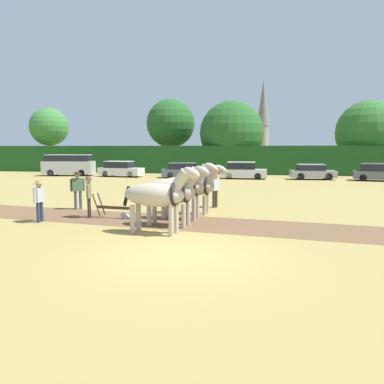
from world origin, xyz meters
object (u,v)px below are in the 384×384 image
(farmer_beside_team, at_px, (215,187))
(church_spire, at_px, (263,120))
(parked_car_right, at_px, (377,173))
(draft_horse_lead_left, at_px, (157,195))
(tree_center_left, at_px, (232,133))
(parked_car_center_right, at_px, (312,172))
(tree_left, at_px, (171,124))
(draft_horse_trail_right, at_px, (193,186))
(farmer_onlooker_left, at_px, (39,198))
(parked_car_center, at_px, (243,171))
(draft_horse_lead_right, at_px, (171,191))
(tree_center, at_px, (368,132))
(draft_horse_trail_left, at_px, (183,187))
(parked_car_center_left, at_px, (184,170))
(plow, at_px, (116,211))
(tree_far_left, at_px, (49,127))
(parked_car_left, at_px, (120,169))
(parked_van, at_px, (69,165))
(farmer_onlooker_right, at_px, (78,187))
(farmer_at_plow, at_px, (89,193))

(farmer_beside_team, bearing_deg, church_spire, 113.82)
(parked_car_right, bearing_deg, draft_horse_lead_left, -111.17)
(tree_center_left, bearing_deg, parked_car_center_right, -45.53)
(tree_left, xyz_separation_m, draft_horse_trail_right, (8.93, -30.44, -4.73))
(tree_center_left, height_order, parked_car_center_right, tree_center_left)
(farmer_onlooker_left, distance_m, parked_car_center, 23.26)
(draft_horse_lead_right, height_order, farmer_onlooker_left, draft_horse_lead_right)
(tree_center, height_order, parked_car_center_right, tree_center)
(tree_left, relative_size, draft_horse_trail_left, 3.27)
(tree_center_left, xyz_separation_m, draft_horse_lead_left, (0.53, -32.24, -3.26))
(draft_horse_trail_right, distance_m, parked_car_center_right, 21.04)
(tree_center, distance_m, church_spire, 28.21)
(draft_horse_lead_right, bearing_deg, parked_car_center_left, 107.45)
(draft_horse_trail_left, distance_m, plow, 3.00)
(tree_left, distance_m, parked_car_center, 15.85)
(tree_far_left, height_order, parked_car_right, tree_far_left)
(tree_far_left, xyz_separation_m, parked_car_left, (13.24, -8.76, -4.81))
(parked_car_center_left, distance_m, parked_car_center, 5.77)
(farmer_beside_team, bearing_deg, parked_car_right, 80.85)
(tree_left, height_order, parked_van, tree_left)
(draft_horse_trail_right, distance_m, parked_van, 26.00)
(tree_left, bearing_deg, tree_center, -2.23)
(draft_horse_trail_right, xyz_separation_m, farmer_onlooker_right, (-5.66, 0.10, -0.16))
(draft_horse_lead_left, bearing_deg, parked_car_right, 66.68)
(farmer_onlooker_right, distance_m, parked_car_center_left, 19.42)
(draft_horse_trail_left, distance_m, draft_horse_trail_right, 1.37)
(parked_van, xyz_separation_m, parked_car_center_right, (24.45, 0.16, -0.44))
(parked_car_center, bearing_deg, parked_car_left, 178.69)
(farmer_onlooker_right, bearing_deg, farmer_beside_team, 68.62)
(tree_far_left, height_order, farmer_at_plow, tree_far_left)
(tree_center_left, height_order, plow, tree_center_left)
(draft_horse_trail_right, bearing_deg, draft_horse_lead_left, -90.02)
(tree_far_left, relative_size, parked_car_left, 1.74)
(tree_far_left, bearing_deg, draft_horse_lead_left, -53.14)
(parked_car_center_left, xyz_separation_m, parked_car_center_right, (12.09, 0.23, -0.01))
(draft_horse_lead_right, distance_m, parked_car_center_right, 23.71)
(tree_left, xyz_separation_m, church_spire, (11.20, 24.37, 2.04))
(tree_far_left, distance_m, parked_car_right, 38.63)
(parked_van, distance_m, parked_car_left, 5.83)
(farmer_onlooker_left, height_order, farmer_onlooker_right, farmer_onlooker_right)
(draft_horse_trail_right, relative_size, farmer_onlooker_left, 1.76)
(plow, relative_size, parked_car_center_left, 0.37)
(tree_left, height_order, draft_horse_lead_right, tree_left)
(tree_far_left, distance_m, parked_car_center_left, 22.12)
(tree_center_left, relative_size, farmer_onlooker_right, 4.64)
(draft_horse_trail_right, relative_size, farmer_at_plow, 1.67)
(draft_horse_lead_left, xyz_separation_m, farmer_beside_team, (1.16, 6.01, -0.33))
(draft_horse_lead_left, relative_size, parked_van, 0.53)
(tree_center_left, bearing_deg, plow, -93.79)
(farmer_onlooker_right, bearing_deg, parked_car_center_right, 109.20)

